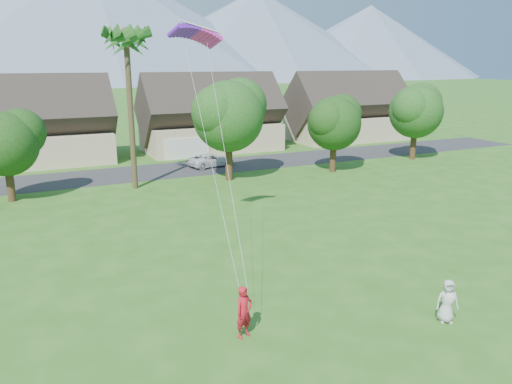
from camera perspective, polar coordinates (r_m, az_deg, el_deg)
ground at (r=17.83m, az=14.82°, el=-19.50°), size 500.00×500.00×0.00m
street at (r=47.13m, az=-12.66°, el=2.17°), size 90.00×7.00×0.01m
kite_flyer at (r=18.79m, az=-1.38°, el=-13.55°), size 0.84×0.68×1.99m
watcher at (r=21.16m, az=21.03°, el=-11.56°), size 1.02×0.89×1.76m
parked_car at (r=48.85m, az=-5.11°, el=3.66°), size 4.94×2.99×1.28m
mountain_ridge at (r=272.44m, az=-22.20°, el=17.62°), size 540.00×240.00×70.00m
houses_row at (r=55.37m, az=-14.50°, el=7.49°), size 72.75×8.19×8.86m
tree_row at (r=40.22m, az=-12.65°, el=7.15°), size 62.27×6.67×8.45m
fan_palm at (r=40.35m, az=-14.65°, el=16.91°), size 3.00×3.00×13.80m
parafoil_kite at (r=26.50m, az=-6.97°, el=17.64°), size 2.93×1.34×0.50m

